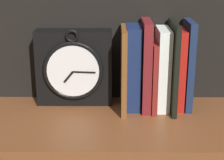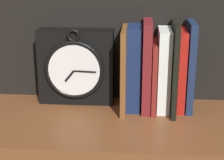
# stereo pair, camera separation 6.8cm
# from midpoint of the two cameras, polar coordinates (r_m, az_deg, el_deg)

# --- Properties ---
(clock) EXTENTS (0.22, 0.08, 0.23)m
(clock) POSITION_cam_midpoint_polar(r_m,az_deg,el_deg) (1.11, -7.75, 1.86)
(clock) COLOR black
(clock) RESTS_ON bookshelf
(book_slot0_brown) EXTENTS (0.01, 0.16, 0.24)m
(book_slot0_brown) POSITION_cam_midpoint_polar(r_m,az_deg,el_deg) (1.06, -0.29, 1.63)
(book_slot0_brown) COLOR brown
(book_slot0_brown) RESTS_ON bookshelf
(book_slot1_navy) EXTENTS (0.04, 0.12, 0.24)m
(book_slot1_navy) POSITION_cam_midpoint_polar(r_m,az_deg,el_deg) (1.08, 1.18, 1.96)
(book_slot1_navy) COLOR #15244D
(book_slot1_navy) RESTS_ON bookshelf
(book_slot2_maroon) EXTENTS (0.02, 0.14, 0.26)m
(book_slot2_maroon) POSITION_cam_midpoint_polar(r_m,az_deg,el_deg) (1.07, 3.12, 2.26)
(book_slot2_maroon) COLOR maroon
(book_slot2_maroon) RESTS_ON bookshelf
(book_slot3_maroon) EXTENTS (0.01, 0.14, 0.20)m
(book_slot3_maroon) POSITION_cam_midpoint_polar(r_m,az_deg,el_deg) (1.08, 4.23, 0.72)
(book_slot3_maroon) COLOR maroon
(book_slot3_maroon) RESTS_ON bookshelf
(book_slot4_white) EXTENTS (0.04, 0.13, 0.23)m
(book_slot4_white) POSITION_cam_midpoint_polar(r_m,az_deg,el_deg) (1.08, 5.66, 1.72)
(book_slot4_white) COLOR white
(book_slot4_white) RESTS_ON bookshelf
(book_slot5_black) EXTENTS (0.01, 0.16, 0.25)m
(book_slot5_black) POSITION_cam_midpoint_polar(r_m,az_deg,el_deg) (1.07, 7.17, 2.00)
(book_slot5_black) COLOR black
(book_slot5_black) RESTS_ON bookshelf
(book_slot6_red) EXTENTS (0.02, 0.12, 0.23)m
(book_slot6_red) POSITION_cam_midpoint_polar(r_m,az_deg,el_deg) (1.09, 8.19, 1.73)
(book_slot6_red) COLOR #AF1811
(book_slot6_red) RESTS_ON bookshelf
(book_slot7_navy) EXTENTS (0.02, 0.12, 0.25)m
(book_slot7_navy) POSITION_cam_midpoint_polar(r_m,az_deg,el_deg) (1.09, 9.46, 2.28)
(book_slot7_navy) COLOR #182647
(book_slot7_navy) RESTS_ON bookshelf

